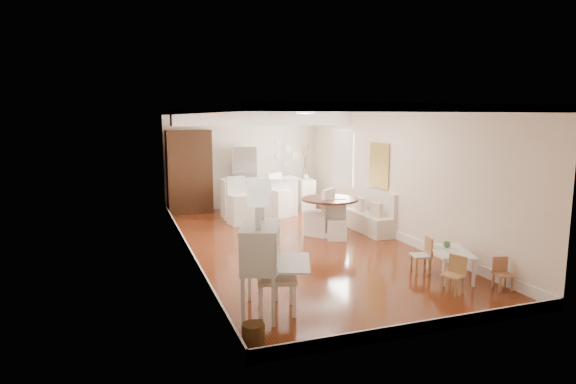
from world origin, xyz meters
TOP-DOWN VIEW (x-y plane):
  - room at (0.04, 0.32)m, footprint 9.00×9.04m
  - secretary_bureau at (-1.70, -3.17)m, footprint 1.25×1.26m
  - gustavian_armchair at (-1.48, -3.20)m, footprint 0.69×0.69m
  - wicker_basket at (-2.05, -4.07)m, footprint 0.28×0.28m
  - kids_table at (1.68, -2.83)m, footprint 0.85×1.07m
  - kids_chair_a at (1.24, -3.45)m, footprint 0.37×0.37m
  - kids_chair_b at (1.36, -2.46)m, footprint 0.37×0.37m
  - kids_chair_c at (2.06, -3.59)m, footprint 0.30×0.30m
  - banquette at (1.99, 0.50)m, footprint 0.52×1.60m
  - dining_table at (0.98, 0.46)m, footprint 1.55×1.55m
  - slip_chair_near at (0.99, 0.12)m, footprint 0.55×0.56m
  - slip_chair_far at (0.78, 0.61)m, footprint 0.73×0.73m
  - breakfast_counter at (0.10, 3.10)m, footprint 2.05×0.65m
  - bar_stool_left at (-0.67, 2.26)m, footprint 0.54×0.54m
  - bar_stool_right at (0.57, 2.84)m, footprint 0.61×0.61m
  - pantry_cabinet at (-1.60, 4.18)m, footprint 1.20×0.60m
  - fridge at (0.30, 4.15)m, footprint 0.75×0.65m
  - sideboard at (1.66, 3.68)m, footprint 0.53×0.97m
  - pencil_cup at (1.73, -2.65)m, footprint 0.16×0.16m
  - branch_vase at (1.69, 3.71)m, footprint 0.20×0.20m

SIDE VIEW (x-z plane):
  - wicker_basket at x=-2.05m, z-range 0.00..0.27m
  - kids_table at x=1.68m, z-range 0.00..0.47m
  - kids_chair_c at x=2.06m, z-range 0.00..0.51m
  - kids_chair_a at x=1.24m, z-range 0.00..0.58m
  - kids_chair_b at x=1.36m, z-range 0.00..0.63m
  - dining_table at x=0.98m, z-range 0.00..0.86m
  - slip_chair_near at x=0.99m, z-range 0.00..0.87m
  - sideboard at x=1.66m, z-range 0.00..0.88m
  - banquette at x=1.99m, z-range 0.00..0.98m
  - gustavian_armchair at x=-1.48m, z-range 0.00..0.99m
  - pencil_cup at x=1.73m, z-range 0.47..0.56m
  - breakfast_counter at x=0.10m, z-range 0.00..1.03m
  - slip_chair_far at x=0.78m, z-range 0.00..1.07m
  - bar_stool_right at x=0.57m, z-range 0.00..1.17m
  - bar_stool_left at x=-0.67m, z-range 0.00..1.19m
  - secretary_bureau at x=-1.70m, z-range 0.00..1.24m
  - fridge at x=0.30m, z-range 0.00..1.80m
  - branch_vase at x=1.69m, z-range 0.88..1.05m
  - pantry_cabinet at x=-1.60m, z-range 0.00..2.30m
  - room at x=0.04m, z-range 0.57..3.39m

